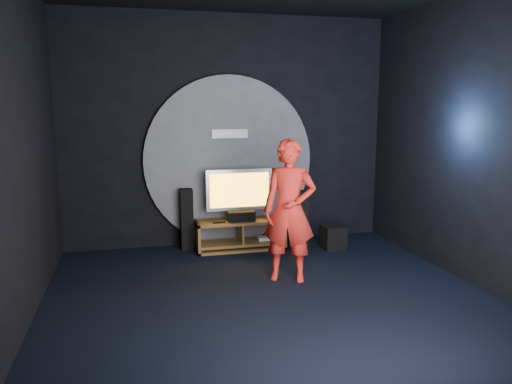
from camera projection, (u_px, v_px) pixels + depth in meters
floor at (272, 301)px, 5.57m from camera, size 5.00×5.00×0.00m
back_wall at (228, 131)px, 7.65m from camera, size 5.00×0.04×3.50m
front_wall at (390, 178)px, 2.87m from camera, size 5.00×0.04×3.50m
left_wall at (16, 149)px, 4.67m from camera, size 0.04×5.00×3.50m
right_wall at (477, 140)px, 5.85m from camera, size 0.04×5.00×3.50m
wall_disc_panel at (229, 161)px, 7.68m from camera, size 2.60×0.11×2.60m
media_console at (241, 236)px, 7.52m from camera, size 1.33×0.45×0.45m
tv at (239, 192)px, 7.46m from camera, size 1.00×0.22×0.76m
center_speaker at (241, 216)px, 7.38m from camera, size 0.40×0.15×0.15m
remote at (219, 222)px, 7.27m from camera, size 0.18×0.05×0.02m
tower_speaker_left at (187, 219)px, 7.47m from camera, size 0.18×0.20×0.92m
tower_speaker_right at (301, 222)px, 7.32m from camera, size 0.18×0.20×0.92m
subwoofer at (333, 237)px, 7.54m from camera, size 0.32×0.32×0.36m
player at (289, 211)px, 6.10m from camera, size 0.76×0.64×1.76m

